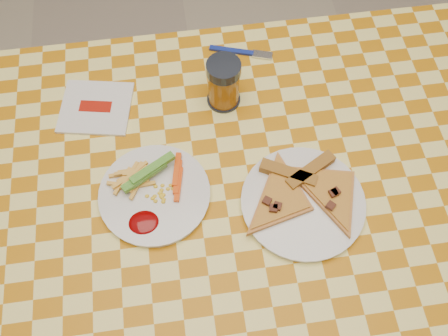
{
  "coord_description": "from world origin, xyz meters",
  "views": [
    {
      "loc": [
        -0.06,
        -0.39,
        1.63
      ],
      "look_at": [
        0.0,
        0.06,
        0.78
      ],
      "focal_mm": 40.0,
      "sensor_mm": 36.0,
      "label": 1
    }
  ],
  "objects_px": {
    "plate_right": "(303,203)",
    "drink_glass": "(224,83)",
    "table": "(226,215)",
    "plate_left": "(155,195)"
  },
  "relations": [
    {
      "from": "plate_left",
      "to": "plate_right",
      "type": "xyz_separation_m",
      "value": [
        0.28,
        -0.06,
        0.0
      ]
    },
    {
      "from": "table",
      "to": "plate_right",
      "type": "bearing_deg",
      "value": -11.47
    },
    {
      "from": "plate_right",
      "to": "drink_glass",
      "type": "relative_size",
      "value": 2.01
    },
    {
      "from": "table",
      "to": "drink_glass",
      "type": "relative_size",
      "value": 11.14
    },
    {
      "from": "table",
      "to": "drink_glass",
      "type": "height_order",
      "value": "drink_glass"
    },
    {
      "from": "plate_left",
      "to": "drink_glass",
      "type": "bearing_deg",
      "value": 51.8
    },
    {
      "from": "table",
      "to": "plate_left",
      "type": "relative_size",
      "value": 6.14
    },
    {
      "from": "table",
      "to": "drink_glass",
      "type": "distance_m",
      "value": 0.27
    },
    {
      "from": "plate_right",
      "to": "drink_glass",
      "type": "distance_m",
      "value": 0.29
    },
    {
      "from": "drink_glass",
      "to": "plate_left",
      "type": "bearing_deg",
      "value": -128.2
    }
  ]
}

